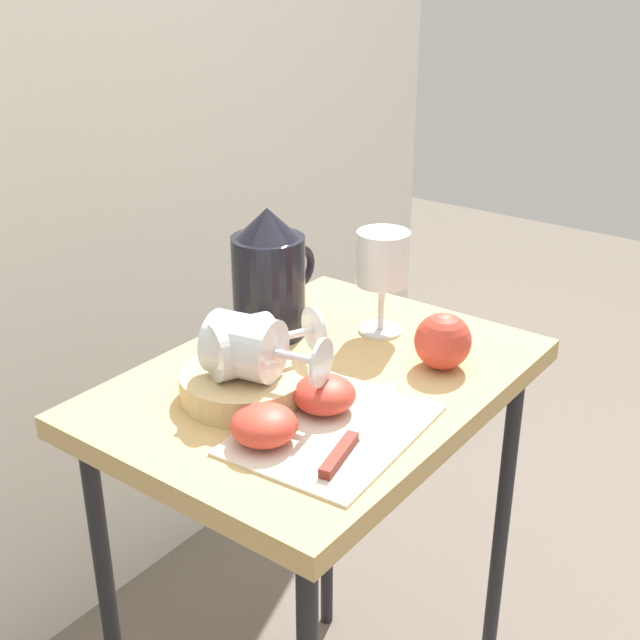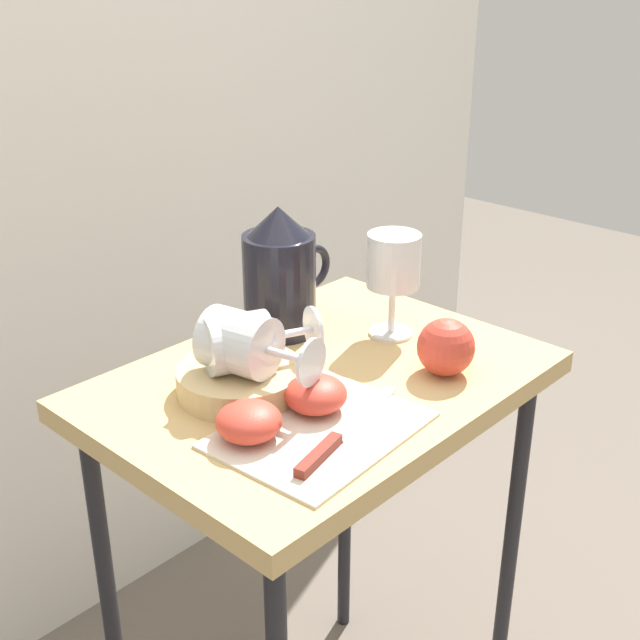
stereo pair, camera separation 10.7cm
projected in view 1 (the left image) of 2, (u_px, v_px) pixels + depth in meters
name	position (u px, v px, depth m)	size (l,w,h in m)	color
curtain_drape	(23.00, 134.00, 1.33)	(2.40, 0.03, 1.93)	silver
table	(320.00, 426.00, 1.14)	(0.59, 0.42, 0.72)	tan
linen_napkin	(333.00, 429.00, 0.98)	(0.24, 0.18, 0.00)	beige
basket_tray	(244.00, 384.00, 1.05)	(0.16, 0.16, 0.04)	tan
pitcher	(270.00, 284.00, 1.20)	(0.16, 0.11, 0.19)	black
wine_glass_upright	(383.00, 264.00, 1.19)	(0.08, 0.08, 0.15)	silver
wine_glass_tipped_near	(246.00, 346.00, 1.03)	(0.16, 0.12, 0.07)	silver
wine_glass_tipped_far	(247.00, 347.00, 1.01)	(0.10, 0.16, 0.08)	silver
apple_half_left	(264.00, 425.00, 0.94)	(0.08, 0.08, 0.04)	#CC3D2D
apple_half_right	(324.00, 394.00, 1.01)	(0.08, 0.08, 0.04)	#CC3D2D
apple_whole	(443.00, 341.00, 1.11)	(0.08, 0.08, 0.08)	#CC3D2D
knife	(351.00, 439.00, 0.95)	(0.22, 0.07, 0.01)	silver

